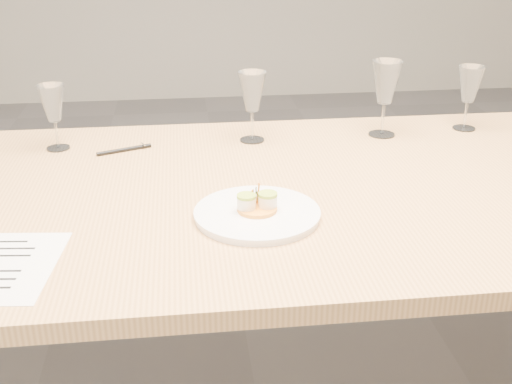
{
  "coord_description": "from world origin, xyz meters",
  "views": [
    {
      "loc": [
        -0.18,
        -1.37,
        1.35
      ],
      "look_at": [
        -0.04,
        -0.14,
        0.8
      ],
      "focal_mm": 45.0,
      "sensor_mm": 36.0,
      "label": 1
    }
  ],
  "objects": [
    {
      "name": "dining_table",
      "position": [
        0.0,
        0.0,
        0.68
      ],
      "size": [
        2.4,
        1.0,
        0.75
      ],
      "color": "tan",
      "rests_on": "ground"
    },
    {
      "name": "dinner_plate",
      "position": [
        -0.03,
        -0.16,
        0.76
      ],
      "size": [
        0.27,
        0.27,
        0.07
      ],
      "rotation": [
        0.0,
        0.0,
        0.19
      ],
      "color": "white",
      "rests_on": "dining_table"
    },
    {
      "name": "ballpoint_pen",
      "position": [
        -0.34,
        0.28,
        0.76
      ],
      "size": [
        0.14,
        0.07,
        0.01
      ],
      "rotation": [
        0.0,
        0.0,
        0.38
      ],
      "color": "black",
      "rests_on": "dining_table"
    },
    {
      "name": "wine_glass_0",
      "position": [
        -0.52,
        0.32,
        0.87
      ],
      "size": [
        0.07,
        0.07,
        0.18
      ],
      "color": "white",
      "rests_on": "dining_table"
    },
    {
      "name": "wine_glass_1",
      "position": [
        0.01,
        0.33,
        0.89
      ],
      "size": [
        0.08,
        0.08,
        0.2
      ],
      "color": "white",
      "rests_on": "dining_table"
    },
    {
      "name": "wine_glass_2",
      "position": [
        0.39,
        0.33,
        0.9
      ],
      "size": [
        0.09,
        0.09,
        0.22
      ],
      "color": "white",
      "rests_on": "dining_table"
    },
    {
      "name": "wine_glass_3",
      "position": [
        0.65,
        0.36,
        0.88
      ],
      "size": [
        0.08,
        0.08,
        0.19
      ],
      "color": "white",
      "rests_on": "dining_table"
    }
  ]
}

